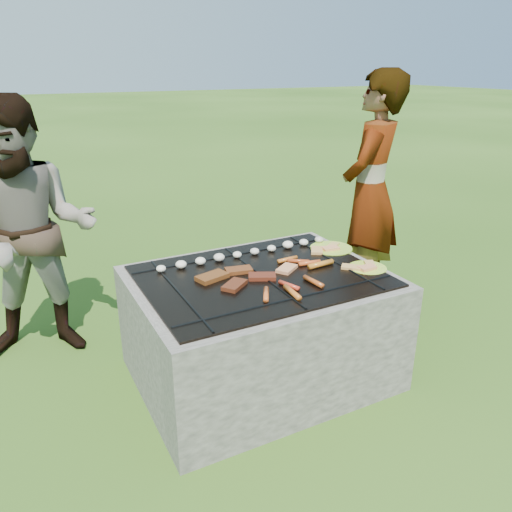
{
  "coord_description": "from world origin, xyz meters",
  "views": [
    {
      "loc": [
        -1.12,
        -2.1,
        1.64
      ],
      "look_at": [
        0.0,
        0.05,
        0.7
      ],
      "focal_mm": 35.0,
      "sensor_mm": 36.0,
      "label": 1
    }
  ],
  "objects_px": {
    "fire_pit": "(260,330)",
    "bystander": "(32,233)",
    "plate_far": "(331,249)",
    "cook": "(370,193)",
    "plate_near": "(368,268)"
  },
  "relations": [
    {
      "from": "fire_pit",
      "to": "plate_far",
      "type": "xyz_separation_m",
      "value": [
        0.56,
        0.16,
        0.33
      ]
    },
    {
      "from": "fire_pit",
      "to": "cook",
      "type": "relative_size",
      "value": 0.8
    },
    {
      "from": "plate_far",
      "to": "cook",
      "type": "height_order",
      "value": "cook"
    },
    {
      "from": "plate_far",
      "to": "bystander",
      "type": "relative_size",
      "value": 0.21
    },
    {
      "from": "plate_near",
      "to": "bystander",
      "type": "xyz_separation_m",
      "value": [
        -1.57,
        1.01,
        0.14
      ]
    },
    {
      "from": "fire_pit",
      "to": "plate_near",
      "type": "relative_size",
      "value": 5.71
    },
    {
      "from": "fire_pit",
      "to": "cook",
      "type": "distance_m",
      "value": 1.34
    },
    {
      "from": "fire_pit",
      "to": "bystander",
      "type": "relative_size",
      "value": 0.87
    },
    {
      "from": "fire_pit",
      "to": "bystander",
      "type": "distance_m",
      "value": 1.39
    },
    {
      "from": "fire_pit",
      "to": "plate_near",
      "type": "xyz_separation_m",
      "value": [
        0.56,
        -0.18,
        0.33
      ]
    },
    {
      "from": "plate_near",
      "to": "fire_pit",
      "type": "bearing_deg",
      "value": 162.33
    },
    {
      "from": "plate_near",
      "to": "cook",
      "type": "relative_size",
      "value": 0.14
    },
    {
      "from": "fire_pit",
      "to": "bystander",
      "type": "bearing_deg",
      "value": 140.78
    },
    {
      "from": "plate_far",
      "to": "plate_near",
      "type": "bearing_deg",
      "value": -89.95
    },
    {
      "from": "bystander",
      "to": "cook",
      "type": "bearing_deg",
      "value": 6.8
    }
  ]
}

